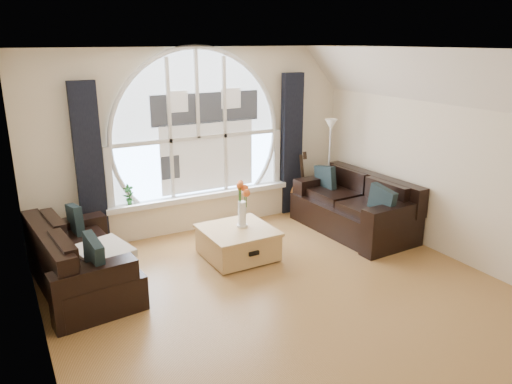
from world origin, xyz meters
name	(u,v)px	position (x,y,z in m)	size (l,w,h in m)	color
ground	(295,304)	(0.00, 0.00, 0.00)	(5.00, 5.50, 0.01)	brown
ceiling	(301,50)	(0.00, 0.00, 2.70)	(5.00, 5.50, 0.01)	silver
wall_back	(197,141)	(0.00, 2.75, 1.35)	(5.00, 0.01, 2.70)	beige
wall_left	(34,230)	(-2.50, 0.00, 1.35)	(0.01, 5.50, 2.70)	beige
wall_right	(465,160)	(2.50, 0.00, 1.35)	(0.01, 5.50, 2.70)	beige
attic_slope	(458,79)	(2.20, 0.00, 2.35)	(0.92, 5.50, 0.72)	silver
arched_window	(197,123)	(0.00, 2.72, 1.62)	(2.60, 0.06, 2.15)	silver
window_sill	(201,196)	(0.00, 2.65, 0.51)	(2.90, 0.22, 0.08)	white
window_frame	(198,123)	(0.00, 2.69, 1.62)	(2.76, 0.08, 2.15)	white
neighbor_house	(207,130)	(0.15, 2.71, 1.50)	(1.70, 0.02, 1.50)	silver
curtain_left	(90,168)	(-1.60, 2.63, 1.15)	(0.35, 0.12, 2.30)	black
curtain_right	(291,145)	(1.60, 2.63, 1.15)	(0.35, 0.12, 2.30)	black
sofa_left	(82,257)	(-1.98, 1.48, 0.40)	(0.88, 1.76, 0.78)	black
sofa_right	(353,206)	(1.94, 1.42, 0.40)	(0.95, 1.91, 0.85)	black
coffee_chest	(238,241)	(0.00, 1.41, 0.22)	(0.90, 0.90, 0.44)	tan
throw_blanket	(103,252)	(-1.77, 1.28, 0.50)	(0.55, 0.55, 0.10)	silver
vase_flowers	(242,199)	(0.09, 1.45, 0.79)	(0.24, 0.24, 0.70)	white
floor_lamp	(329,169)	(2.03, 2.16, 0.80)	(0.24, 0.24, 1.60)	#B2B2B2
guitar	(300,182)	(1.72, 2.52, 0.53)	(0.36, 0.24, 1.06)	#9A6734
potted_plant	(129,194)	(-1.11, 2.65, 0.70)	(0.16, 0.11, 0.30)	#1E6023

